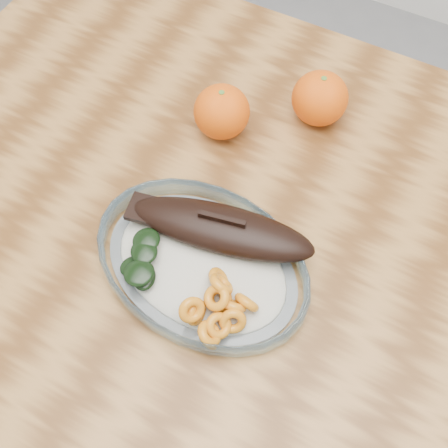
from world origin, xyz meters
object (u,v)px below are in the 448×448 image
object	(u,v)px
plated_meal	(203,260)
orange_left	(222,112)
dining_table	(267,267)
orange_right	(320,98)

from	to	relation	value
plated_meal	orange_left	bearing A→B (deg)	118.34
dining_table	orange_right	world-z (taller)	orange_right
orange_left	orange_right	distance (m)	0.14
dining_table	plated_meal	bearing A→B (deg)	-124.53
plated_meal	orange_left	xyz separation A→B (m)	(-0.08, 0.21, 0.02)
orange_right	dining_table	bearing A→B (deg)	-82.48
plated_meal	orange_right	size ratio (longest dim) A/B	6.99
orange_left	orange_right	size ratio (longest dim) A/B	0.99
orange_left	orange_right	xyz separation A→B (m)	(0.11, 0.09, 0.00)
dining_table	plated_meal	world-z (taller)	plated_meal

